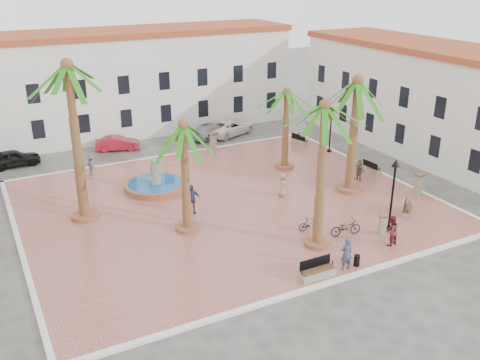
{
  "coord_description": "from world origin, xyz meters",
  "views": [
    {
      "loc": [
        -14.22,
        -29.28,
        14.87
      ],
      "look_at": [
        1.0,
        0.0,
        1.6
      ],
      "focal_mm": 40.0,
      "sensor_mm": 36.0,
      "label": 1
    }
  ],
  "objects_px": {
    "pedestrian_north": "(91,165)",
    "car_silver": "(213,131)",
    "pedestrian_fountain_b": "(191,199)",
    "pedestrian_east": "(359,170)",
    "palm_sw": "(184,138)",
    "car_red": "(118,143)",
    "palm_nw": "(69,82)",
    "car_black": "(13,158)",
    "bench_s": "(317,272)",
    "cyclist_b": "(391,230)",
    "lamppost_s": "(394,183)",
    "palm_s": "(324,121)",
    "bench_se": "(407,210)",
    "palm_ne": "(287,101)",
    "car_white": "(230,127)",
    "bicycle_a": "(346,227)",
    "bicycle_b": "(310,224)",
    "palm_e": "(357,94)",
    "litter_bin": "(357,260)",
    "bench_e": "(372,169)",
    "cyclist_a": "(346,254)",
    "bollard_e": "(418,184)",
    "bollard_n": "(213,141)",
    "fountain": "(155,184)",
    "lamppost_e": "(331,121)",
    "bollard_se": "(383,225)",
    "bench_ne": "(300,141)",
    "pedestrian_fountain_a": "(283,185)"
  },
  "relations": [
    {
      "from": "bollard_se",
      "to": "car_black",
      "type": "distance_m",
      "value": 28.9
    },
    {
      "from": "pedestrian_fountain_b",
      "to": "pedestrian_east",
      "type": "bearing_deg",
      "value": 10.04
    },
    {
      "from": "bollard_n",
      "to": "pedestrian_north",
      "type": "distance_m",
      "value": 10.65
    },
    {
      "from": "bench_se",
      "to": "car_black",
      "type": "distance_m",
      "value": 30.06
    },
    {
      "from": "car_silver",
      "to": "palm_s",
      "type": "bearing_deg",
      "value": 156.12
    },
    {
      "from": "car_black",
      "to": "car_red",
      "type": "height_order",
      "value": "car_black"
    },
    {
      "from": "lamppost_s",
      "to": "cyclist_b",
      "type": "distance_m",
      "value": 2.89
    },
    {
      "from": "bollard_n",
      "to": "cyclist_b",
      "type": "xyz_separation_m",
      "value": [
        1.82,
        -19.86,
        0.13
      ]
    },
    {
      "from": "fountain",
      "to": "litter_bin",
      "type": "height_order",
      "value": "fountain"
    },
    {
      "from": "bench_se",
      "to": "pedestrian_north",
      "type": "bearing_deg",
      "value": 94.32
    },
    {
      "from": "lamppost_e",
      "to": "pedestrian_east",
      "type": "xyz_separation_m",
      "value": [
        -1.97,
        -6.26,
        -1.87
      ]
    },
    {
      "from": "car_silver",
      "to": "lamppost_s",
      "type": "bearing_deg",
      "value": 169.0
    },
    {
      "from": "pedestrian_north",
      "to": "bollard_e",
      "type": "bearing_deg",
      "value": -143.32
    },
    {
      "from": "car_red",
      "to": "cyclist_a",
      "type": "bearing_deg",
      "value": -150.88
    },
    {
      "from": "bench_ne",
      "to": "bollard_se",
      "type": "xyz_separation_m",
      "value": [
        -5.26,
        -16.73,
        0.4
      ]
    },
    {
      "from": "pedestrian_east",
      "to": "lamppost_e",
      "type": "bearing_deg",
      "value": 164.62
    },
    {
      "from": "pedestrian_fountain_a",
      "to": "pedestrian_north",
      "type": "relative_size",
      "value": 1.06
    },
    {
      "from": "palm_s",
      "to": "pedestrian_fountain_b",
      "type": "bearing_deg",
      "value": 123.41
    },
    {
      "from": "lamppost_s",
      "to": "car_silver",
      "type": "bearing_deg",
      "value": 93.74
    },
    {
      "from": "car_red",
      "to": "lamppost_s",
      "type": "bearing_deg",
      "value": -138.04
    },
    {
      "from": "bench_ne",
      "to": "pedestrian_fountain_b",
      "type": "relative_size",
      "value": 0.91
    },
    {
      "from": "lamppost_s",
      "to": "cyclist_a",
      "type": "relative_size",
      "value": 2.45
    },
    {
      "from": "palm_s",
      "to": "bench_se",
      "type": "xyz_separation_m",
      "value": [
        7.46,
        0.67,
        -7.01
      ]
    },
    {
      "from": "pedestrian_east",
      "to": "car_black",
      "type": "height_order",
      "value": "pedestrian_east"
    },
    {
      "from": "pedestrian_east",
      "to": "car_white",
      "type": "relative_size",
      "value": 0.31
    },
    {
      "from": "palm_e",
      "to": "pedestrian_fountain_b",
      "type": "bearing_deg",
      "value": 171.79
    },
    {
      "from": "palm_nw",
      "to": "car_black",
      "type": "xyz_separation_m",
      "value": [
        -2.87,
        12.34,
        -8.03
      ]
    },
    {
      "from": "bench_e",
      "to": "car_black",
      "type": "distance_m",
      "value": 28.12
    },
    {
      "from": "palm_e",
      "to": "bicycle_a",
      "type": "xyz_separation_m",
      "value": [
        -4.45,
        -5.32,
        -6.37
      ]
    },
    {
      "from": "bench_se",
      "to": "pedestrian_north",
      "type": "relative_size",
      "value": 0.99
    },
    {
      "from": "palm_sw",
      "to": "car_red",
      "type": "xyz_separation_m",
      "value": [
        0.46,
        16.96,
        -5.26
      ]
    },
    {
      "from": "palm_e",
      "to": "bicycle_a",
      "type": "relative_size",
      "value": 4.32
    },
    {
      "from": "palm_nw",
      "to": "bench_e",
      "type": "distance_m",
      "value": 22.95
    },
    {
      "from": "bench_s",
      "to": "cyclist_b",
      "type": "relative_size",
      "value": 1.07
    },
    {
      "from": "fountain",
      "to": "palm_s",
      "type": "xyz_separation_m",
      "value": [
        5.42,
        -12.07,
        6.95
      ]
    },
    {
      "from": "palm_ne",
      "to": "car_white",
      "type": "height_order",
      "value": "palm_ne"
    },
    {
      "from": "litter_bin",
      "to": "cyclist_a",
      "type": "distance_m",
      "value": 0.95
    },
    {
      "from": "palm_nw",
      "to": "palm_ne",
      "type": "bearing_deg",
      "value": 6.77
    },
    {
      "from": "car_red",
      "to": "car_silver",
      "type": "distance_m",
      "value": 8.81
    },
    {
      "from": "lamppost_s",
      "to": "bollard_e",
      "type": "height_order",
      "value": "lamppost_s"
    },
    {
      "from": "bicycle_b",
      "to": "car_white",
      "type": "bearing_deg",
      "value": -3.55
    },
    {
      "from": "bicycle_b",
      "to": "palm_s",
      "type": "bearing_deg",
      "value": 168.75
    },
    {
      "from": "pedestrian_north",
      "to": "car_silver",
      "type": "distance_m",
      "value": 13.1
    },
    {
      "from": "bollard_e",
      "to": "palm_sw",
      "type": "bearing_deg",
      "value": 171.6
    },
    {
      "from": "bicycle_a",
      "to": "bicycle_b",
      "type": "distance_m",
      "value": 2.1
    },
    {
      "from": "pedestrian_east",
      "to": "bollard_n",
      "type": "bearing_deg",
      "value": -147.37
    },
    {
      "from": "bench_e",
      "to": "car_silver",
      "type": "distance_m",
      "value": 15.63
    },
    {
      "from": "litter_bin",
      "to": "car_red",
      "type": "bearing_deg",
      "value": 103.17
    },
    {
      "from": "palm_e",
      "to": "litter_bin",
      "type": "height_order",
      "value": "palm_e"
    },
    {
      "from": "bench_se",
      "to": "car_black",
      "type": "xyz_separation_m",
      "value": [
        -21.23,
        21.27,
        0.3
      ]
    }
  ]
}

